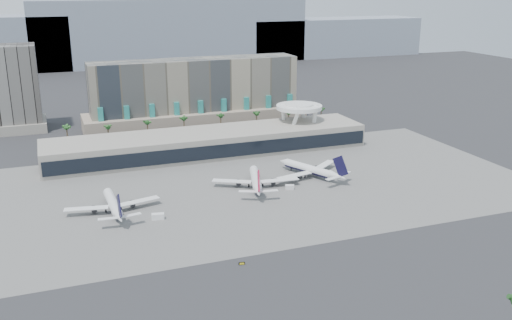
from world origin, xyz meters
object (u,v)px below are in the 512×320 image
object	(u,v)px
airliner_left	(113,204)
service_vehicle_a	(158,216)
airliner_centre	(256,180)
service_vehicle_b	(290,187)
taxiway_sign	(242,263)
airliner_right	(311,169)

from	to	relation	value
airliner_left	service_vehicle_a	xyz separation A→B (m)	(15.08, -13.48, -2.23)
airliner_left	airliner_centre	distance (m)	63.40
airliner_left	service_vehicle_b	world-z (taller)	airliner_left
service_vehicle_b	taxiway_sign	world-z (taller)	service_vehicle_b
service_vehicle_a	airliner_centre	bearing A→B (deg)	34.16
airliner_left	airliner_right	world-z (taller)	airliner_right
service_vehicle_a	taxiway_sign	bearing A→B (deg)	-57.54
airliner_right	service_vehicle_a	xyz separation A→B (m)	(-77.25, -25.41, -2.37)
service_vehicle_a	taxiway_sign	world-z (taller)	service_vehicle_a
airliner_left	service_vehicle_a	size ratio (longest dim) A/B	8.13
airliner_centre	airliner_right	size ratio (longest dim) A/B	1.04
airliner_left	airliner_right	size ratio (longest dim) A/B	1.04
taxiway_sign	service_vehicle_a	bearing A→B (deg)	120.16
airliner_left	service_vehicle_b	distance (m)	76.17
airliner_right	airliner_left	bearing A→B (deg)	162.47
airliner_right	service_vehicle_a	bearing A→B (deg)	173.32
airliner_centre	service_vehicle_a	distance (m)	52.19
service_vehicle_a	service_vehicle_b	size ratio (longest dim) A/B	1.24
airliner_left	airliner_centre	world-z (taller)	airliner_centre
airliner_right	taxiway_sign	bearing A→B (deg)	-154.36
airliner_left	service_vehicle_a	distance (m)	20.35
airliner_left	service_vehicle_b	xyz separation A→B (m)	(76.13, -0.66, -2.40)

